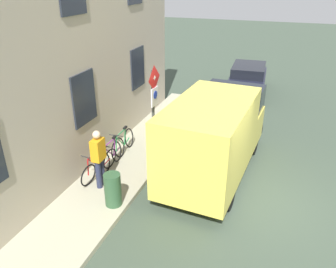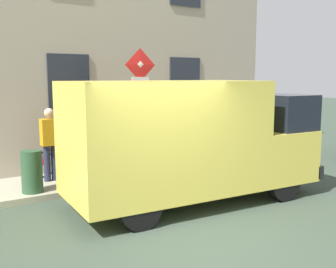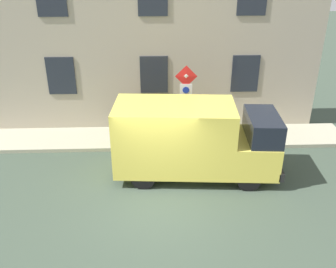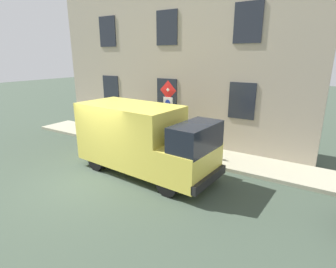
{
  "view_description": "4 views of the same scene",
  "coord_description": "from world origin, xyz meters",
  "px_view_note": "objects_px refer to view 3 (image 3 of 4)",
  "views": [
    {
      "loc": [
        -0.22,
        7.74,
        5.61
      ],
      "look_at": [
        3.07,
        -1.35,
        1.01
      ],
      "focal_mm": 36.06,
      "sensor_mm": 36.0,
      "label": 1
    },
    {
      "loc": [
        -5.01,
        3.65,
        2.59
      ],
      "look_at": [
        2.84,
        -1.53,
        1.25
      ],
      "focal_mm": 43.37,
      "sensor_mm": 36.0,
      "label": 2
    },
    {
      "loc": [
        -9.2,
        0.01,
        6.77
      ],
      "look_at": [
        2.44,
        -0.45,
        1.08
      ],
      "focal_mm": 39.77,
      "sensor_mm": 36.0,
      "label": 3
    },
    {
      "loc": [
        -5.71,
        -6.85,
        4.17
      ],
      "look_at": [
        2.96,
        -1.42,
        1.16
      ],
      "focal_mm": 28.34,
      "sensor_mm": 36.0,
      "label": 4
    }
  ],
  "objects_px": {
    "sign_post_stacked": "(186,95)",
    "bicycle_green": "(183,123)",
    "bicycle_purple": "(164,123)",
    "bicycle_red": "(145,124)",
    "delivery_van": "(193,139)",
    "litter_bin": "(117,133)",
    "pedestrian": "(134,114)"
  },
  "relations": [
    {
      "from": "bicycle_purple",
      "to": "pedestrian",
      "type": "xyz_separation_m",
      "value": [
        -0.28,
        1.18,
        0.56
      ]
    },
    {
      "from": "delivery_van",
      "to": "pedestrian",
      "type": "height_order",
      "value": "delivery_van"
    },
    {
      "from": "delivery_van",
      "to": "litter_bin",
      "type": "relative_size",
      "value": 6.06
    },
    {
      "from": "bicycle_red",
      "to": "litter_bin",
      "type": "xyz_separation_m",
      "value": [
        -1.02,
        1.06,
        0.08
      ]
    },
    {
      "from": "bicycle_purple",
      "to": "pedestrian",
      "type": "bearing_deg",
      "value": 11.77
    },
    {
      "from": "sign_post_stacked",
      "to": "bicycle_green",
      "type": "bearing_deg",
      "value": -0.72
    },
    {
      "from": "litter_bin",
      "to": "delivery_van",
      "type": "bearing_deg",
      "value": -127.54
    },
    {
      "from": "sign_post_stacked",
      "to": "bicycle_green",
      "type": "distance_m",
      "value": 2.01
    },
    {
      "from": "pedestrian",
      "to": "sign_post_stacked",
      "type": "bearing_deg",
      "value": 65.4
    },
    {
      "from": "bicycle_red",
      "to": "pedestrian",
      "type": "relative_size",
      "value": 1.0
    },
    {
      "from": "bicycle_green",
      "to": "bicycle_red",
      "type": "bearing_deg",
      "value": -3.38
    },
    {
      "from": "sign_post_stacked",
      "to": "bicycle_purple",
      "type": "height_order",
      "value": "sign_post_stacked"
    },
    {
      "from": "delivery_van",
      "to": "bicycle_red",
      "type": "relative_size",
      "value": 3.19
    },
    {
      "from": "pedestrian",
      "to": "litter_bin",
      "type": "height_order",
      "value": "pedestrian"
    },
    {
      "from": "delivery_van",
      "to": "litter_bin",
      "type": "xyz_separation_m",
      "value": [
        2.04,
        2.66,
        -0.74
      ]
    },
    {
      "from": "bicycle_green",
      "to": "bicycle_purple",
      "type": "distance_m",
      "value": 0.76
    },
    {
      "from": "bicycle_purple",
      "to": "sign_post_stacked",
      "type": "bearing_deg",
      "value": 121.4
    },
    {
      "from": "delivery_van",
      "to": "bicycle_green",
      "type": "height_order",
      "value": "delivery_van"
    },
    {
      "from": "bicycle_green",
      "to": "litter_bin",
      "type": "xyz_separation_m",
      "value": [
        -1.02,
        2.59,
        0.08
      ]
    },
    {
      "from": "sign_post_stacked",
      "to": "bicycle_green",
      "type": "xyz_separation_m",
      "value": [
        1.16,
        -0.01,
        -1.64
      ]
    },
    {
      "from": "delivery_van",
      "to": "bicycle_purple",
      "type": "bearing_deg",
      "value": 109.3
    },
    {
      "from": "bicycle_green",
      "to": "bicycle_red",
      "type": "distance_m",
      "value": 1.53
    },
    {
      "from": "bicycle_red",
      "to": "pedestrian",
      "type": "distance_m",
      "value": 0.75
    },
    {
      "from": "sign_post_stacked",
      "to": "bicycle_red",
      "type": "distance_m",
      "value": 2.51
    },
    {
      "from": "delivery_van",
      "to": "bicycle_red",
      "type": "bearing_deg",
      "value": 121.61
    },
    {
      "from": "bicycle_red",
      "to": "litter_bin",
      "type": "height_order",
      "value": "litter_bin"
    },
    {
      "from": "bicycle_green",
      "to": "litter_bin",
      "type": "distance_m",
      "value": 2.78
    },
    {
      "from": "bicycle_green",
      "to": "bicycle_purple",
      "type": "height_order",
      "value": "same"
    },
    {
      "from": "sign_post_stacked",
      "to": "litter_bin",
      "type": "relative_size",
      "value": 3.31
    },
    {
      "from": "bicycle_purple",
      "to": "pedestrian",
      "type": "relative_size",
      "value": 1.0
    },
    {
      "from": "litter_bin",
      "to": "bicycle_purple",
      "type": "bearing_deg",
      "value": -60.72
    },
    {
      "from": "bicycle_green",
      "to": "litter_bin",
      "type": "relative_size",
      "value": 1.91
    }
  ]
}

